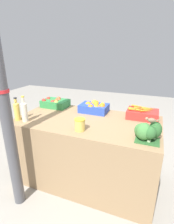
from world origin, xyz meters
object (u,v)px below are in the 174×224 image
Objects in this scene: apple_crate at (55,103)px; pickle_jar at (80,125)px; juice_bottle_cloudy at (24,111)px; carrot_crate at (142,114)px; sparrow_bird at (151,120)px; juice_bottle_golden at (17,111)px; broccoli_pile at (147,131)px; orange_crate at (95,107)px; support_pole at (4,103)px.

apple_crate is 2.85× the size of pickle_jar.
juice_bottle_cloudy is 2.38× the size of pickle_jar.
apple_crate is 1.00× the size of carrot_crate.
juice_bottle_golden is at bearing -7.85° from sparrow_bird.
broccoli_pile is 1.83× the size of sparrow_bird.
juice_bottle_cloudy is (-1.37, -0.05, 0.04)m from broccoli_pile.
apple_crate is at bearing -179.12° from orange_crate.
juice_bottle_golden is 2.09× the size of sparrow_bird.
carrot_crate reaches higher than pickle_jar.
carrot_crate reaches higher than apple_crate.
sparrow_bird is at bearing -12.81° from broccoli_pile.
broccoli_pile reaches higher than apple_crate.
broccoli_pile is (1.33, -0.57, 0.03)m from apple_crate.
support_pole is 6.32× the size of orange_crate.
support_pole reaches higher than broccoli_pile.
sparrow_bird is (1.30, 0.40, -0.13)m from support_pole.
juice_bottle_cloudy is (-0.09, 0.35, -0.20)m from support_pole.
orange_crate is 0.92m from broccoli_pile.
orange_crate is (0.62, 0.01, 0.01)m from apple_crate.
sparrow_bird reaches higher than broccoli_pile.
juice_bottle_cloudy reaches higher than sparrow_bird.
juice_bottle_cloudy is 1.39m from sparrow_bird.
pickle_jar is at bearing 0.97° from juice_bottle_golden.
support_pole reaches higher than pickle_jar.
apple_crate is 0.62m from juice_bottle_cloudy.
juice_bottle_golden is 0.82m from pickle_jar.
juice_bottle_cloudy is at bearing -177.86° from broccoli_pile.
support_pole reaches higher than sparrow_bird.
carrot_crate is at bearing 39.27° from support_pole.
support_pole is at bearing 7.43° from sparrow_bird.
pickle_jar is at bearing -6.92° from sparrow_bird.
carrot_crate is 1.32× the size of juice_bottle_golden.
support_pole reaches higher than carrot_crate.
apple_crate is 0.62m from orange_crate.
juice_bottle_cloudy is (-0.04, -0.62, 0.07)m from apple_crate.
orange_crate is at bearing 94.64° from pickle_jar.
support_pole is 1.56m from carrot_crate.
support_pole is at bearing -149.05° from pickle_jar.
juice_bottle_golden reaches higher than sparrow_bird.
support_pole is 6.32× the size of carrot_crate.
pickle_jar is (0.81, 0.01, -0.05)m from juice_bottle_golden.
pickle_jar is at bearing -133.70° from carrot_crate.
carrot_crate is at bearing 24.03° from juice_bottle_golden.
pickle_jar is (0.70, 0.01, -0.07)m from juice_bottle_cloudy.
juice_bottle_golden is at bearing -103.40° from apple_crate.
broccoli_pile is at bearing -81.36° from carrot_crate.
broccoli_pile is (0.09, -0.57, 0.03)m from carrot_crate.
support_pole is 1.16m from orange_crate.
support_pole is at bearing -59.96° from juice_bottle_golden.
orange_crate reaches higher than carrot_crate.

